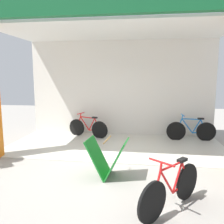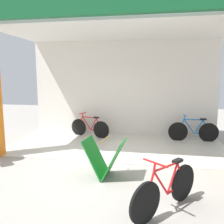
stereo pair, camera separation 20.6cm
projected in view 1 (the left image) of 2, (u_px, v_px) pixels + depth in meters
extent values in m
plane|color=#9E9991|center=(108.00, 163.00, 5.64)|extent=(20.93, 20.93, 0.00)
cube|color=beige|center=(115.00, 145.00, 7.09)|extent=(6.46, 2.96, 0.02)
cube|color=silver|center=(120.00, 88.00, 8.28)|extent=(6.46, 0.12, 3.39)
cube|color=silver|center=(116.00, 31.00, 6.58)|extent=(6.46, 2.96, 0.06)
cylinder|color=black|center=(206.00, 132.00, 7.54)|extent=(0.62, 0.07, 0.62)
cylinder|color=black|center=(176.00, 131.00, 7.62)|extent=(0.62, 0.07, 0.62)
cylinder|color=blue|center=(199.00, 132.00, 7.56)|extent=(0.42, 0.06, 0.08)
cylinder|color=blue|center=(197.00, 126.00, 7.54)|extent=(0.27, 0.05, 0.47)
cylinder|color=blue|center=(187.00, 126.00, 7.56)|extent=(0.38, 0.05, 0.49)
cylinder|color=blue|center=(191.00, 119.00, 7.52)|extent=(0.60, 0.06, 0.05)
cylinder|color=blue|center=(203.00, 126.00, 7.52)|extent=(0.21, 0.04, 0.42)
cylinder|color=blue|center=(179.00, 125.00, 7.58)|extent=(0.19, 0.04, 0.43)
cylinder|color=blue|center=(182.00, 117.00, 7.53)|extent=(0.05, 0.04, 0.13)
cylinder|color=blue|center=(183.00, 115.00, 7.52)|extent=(0.05, 0.43, 0.03)
cube|color=black|center=(201.00, 119.00, 7.49)|extent=(0.19, 0.10, 0.05)
cylinder|color=black|center=(100.00, 130.00, 7.85)|extent=(0.58, 0.22, 0.59)
cylinder|color=black|center=(77.00, 127.00, 8.24)|extent=(0.58, 0.22, 0.59)
cylinder|color=red|center=(94.00, 130.00, 7.94)|extent=(0.39, 0.15, 0.08)
cylinder|color=red|center=(92.00, 124.00, 7.95)|extent=(0.26, 0.11, 0.45)
cylinder|color=red|center=(85.00, 123.00, 8.07)|extent=(0.36, 0.14, 0.47)
cylinder|color=red|center=(87.00, 117.00, 7.99)|extent=(0.55, 0.20, 0.05)
cylinder|color=red|center=(97.00, 124.00, 7.86)|extent=(0.20, 0.09, 0.40)
cylinder|color=red|center=(79.00, 122.00, 8.17)|extent=(0.18, 0.08, 0.41)
cylinder|color=red|center=(81.00, 115.00, 8.09)|extent=(0.06, 0.05, 0.12)
cylinder|color=red|center=(81.00, 113.00, 8.08)|extent=(0.15, 0.40, 0.03)
cube|color=black|center=(95.00, 118.00, 7.86)|extent=(0.20, 0.14, 0.05)
cylinder|color=black|center=(187.00, 182.00, 3.97)|extent=(0.43, 0.51, 0.63)
cylinder|color=black|center=(152.00, 202.00, 3.31)|extent=(0.43, 0.51, 0.63)
cylinder|color=red|center=(180.00, 187.00, 3.82)|extent=(0.29, 0.35, 0.08)
cylinder|color=red|center=(178.00, 177.00, 3.73)|extent=(0.20, 0.23, 0.47)
cylinder|color=red|center=(167.00, 182.00, 3.52)|extent=(0.27, 0.32, 0.49)
cylinder|color=red|center=(172.00, 166.00, 3.57)|extent=(0.40, 0.49, 0.05)
cylinder|color=red|center=(184.00, 172.00, 3.86)|extent=(0.16, 0.18, 0.42)
cylinder|color=red|center=(157.00, 186.00, 3.35)|extent=(0.14, 0.17, 0.43)
cylinder|color=red|center=(161.00, 167.00, 3.36)|extent=(0.06, 0.06, 0.13)
cylinder|color=red|center=(162.00, 162.00, 3.36)|extent=(0.36, 0.30, 0.03)
cube|color=black|center=(182.00, 160.00, 3.77)|extent=(0.19, 0.21, 0.05)
cube|color=#197226|center=(98.00, 158.00, 4.88)|extent=(0.48, 0.63, 0.81)
cube|color=#197226|center=(117.00, 159.00, 4.79)|extent=(0.48, 0.63, 0.81)
cylinder|color=olive|center=(107.00, 140.00, 4.78)|extent=(0.09, 0.59, 0.03)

